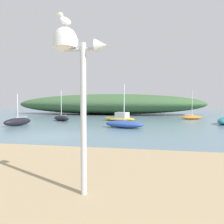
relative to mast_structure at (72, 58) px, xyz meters
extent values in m
plane|color=slate|center=(-4.49, 7.55, -2.97)|extent=(120.00, 120.00, 0.00)
ellipsoid|color=#3D6038|center=(-6.38, 34.13, -0.93)|extent=(38.51, 11.97, 4.06)
cylinder|color=silver|center=(0.23, 0.00, -1.24)|extent=(0.12, 0.12, 3.04)
cylinder|color=silver|center=(0.23, 0.00, 0.15)|extent=(0.73, 0.07, 0.07)
cylinder|color=white|center=(-0.14, 0.00, 0.28)|extent=(0.51, 0.51, 0.19)
sphere|color=white|center=(-0.14, 0.00, 0.37)|extent=(0.46, 0.46, 0.46)
cone|color=silver|center=(0.59, 0.00, 0.21)|extent=(0.23, 0.26, 0.26)
cylinder|color=orange|center=(-0.12, -0.01, 0.63)|extent=(0.01, 0.01, 0.05)
cylinder|color=orange|center=(-0.15, 0.01, 0.63)|extent=(0.01, 0.01, 0.05)
ellipsoid|color=white|center=(-0.14, 0.00, 0.73)|extent=(0.23, 0.30, 0.15)
ellipsoid|color=#9EA0A8|center=(-0.14, 0.00, 0.75)|extent=(0.21, 0.27, 0.05)
sphere|color=white|center=(-0.19, -0.10, 0.80)|extent=(0.10, 0.10, 0.10)
cone|color=gold|center=(-0.23, -0.17, 0.80)|extent=(0.05, 0.07, 0.03)
ellipsoid|color=black|center=(-10.38, 12.20, -2.59)|extent=(1.44, 3.04, 0.75)
cylinder|color=silver|center=(-10.38, 12.20, -1.20)|extent=(0.08, 0.08, 2.47)
cylinder|color=silver|center=(-10.29, 12.63, -2.19)|extent=(0.33, 1.30, 0.06)
ellipsoid|color=#2D4C9E|center=(-0.35, 12.37, -2.66)|extent=(3.65, 2.10, 0.62)
cylinder|color=silver|center=(-0.35, 12.37, -0.89)|extent=(0.08, 0.08, 3.28)
cylinder|color=silver|center=(-0.85, 12.50, -2.28)|extent=(1.51, 0.45, 0.06)
ellipsoid|color=black|center=(-8.60, 17.72, -2.65)|extent=(2.99, 2.41, 0.63)
cylinder|color=silver|center=(-8.60, 17.72, -0.89)|extent=(0.08, 0.08, 3.28)
cylinder|color=silver|center=(-8.23, 17.48, -2.28)|extent=(1.15, 0.78, 0.06)
ellipsoid|color=gold|center=(-1.70, 18.92, -2.71)|extent=(4.38, 2.83, 0.52)
cube|color=silver|center=(-1.31, 18.75, -2.26)|extent=(1.76, 1.51, 0.73)
ellipsoid|color=orange|center=(7.58, 22.96, -2.69)|extent=(3.12, 1.95, 0.54)
cylinder|color=silver|center=(7.58, 22.96, -0.82)|extent=(0.08, 0.08, 3.54)
cylinder|color=silver|center=(7.16, 22.80, -2.34)|extent=(1.27, 0.54, 0.06)
camera|label=1|loc=(1.46, -3.61, -0.93)|focal=30.18mm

